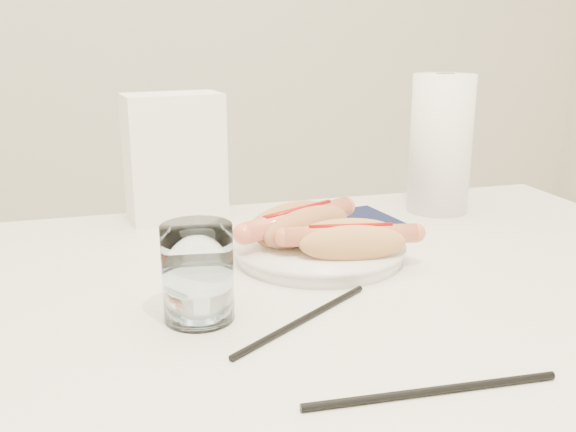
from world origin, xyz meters
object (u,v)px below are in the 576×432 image
object	(u,v)px
paper_towel_roll	(441,144)
napkin_box	(175,157)
hotdog_left	(298,225)
water_glass	(198,273)
table	(298,333)
hotdog_right	(350,240)
plate	(319,252)

from	to	relation	value
paper_towel_roll	napkin_box	bearing A→B (deg)	169.76
hotdog_left	water_glass	bearing A→B (deg)	-161.11
water_glass	napkin_box	bearing A→B (deg)	86.87
table	napkin_box	world-z (taller)	napkin_box
hotdog_left	napkin_box	bearing A→B (deg)	94.20
hotdog_left	paper_towel_roll	xyz separation A→B (m)	(0.30, 0.15, 0.07)
table	paper_towel_roll	size ratio (longest dim) A/B	5.16
hotdog_right	napkin_box	size ratio (longest dim) A/B	0.85
plate	hotdog_left	size ratio (longest dim) A/B	1.23
hotdog_left	napkin_box	world-z (taller)	napkin_box
table	plate	xyz separation A→B (m)	(0.06, 0.10, 0.07)
napkin_box	table	bearing A→B (deg)	-80.65
napkin_box	paper_towel_roll	size ratio (longest dim) A/B	0.88
paper_towel_roll	water_glass	bearing A→B (deg)	-145.14
plate	water_glass	xyz separation A→B (m)	(-0.19, -0.15, 0.04)
hotdog_right	water_glass	xyz separation A→B (m)	(-0.21, -0.09, 0.01)
water_glass	hotdog_left	bearing A→B (deg)	45.84
napkin_box	paper_towel_roll	xyz separation A→B (m)	(0.44, -0.08, 0.01)
hotdog_right	paper_towel_roll	bearing A→B (deg)	52.56
hotdog_right	paper_towel_roll	world-z (taller)	paper_towel_roll
table	water_glass	distance (m)	0.18
table	hotdog_right	bearing A→B (deg)	26.81
table	hotdog_left	distance (m)	0.16
water_glass	paper_towel_roll	xyz separation A→B (m)	(0.46, 0.32, 0.06)
hotdog_right	paper_towel_roll	size ratio (longest dim) A/B	0.75
table	hotdog_left	world-z (taller)	hotdog_left
table	water_glass	world-z (taller)	water_glass
napkin_box	plate	bearing A→B (deg)	-64.49
table	napkin_box	distance (m)	0.40
table	paper_towel_roll	bearing A→B (deg)	39.14
hotdog_right	water_glass	bearing A→B (deg)	-146.39
plate	napkin_box	distance (m)	0.32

